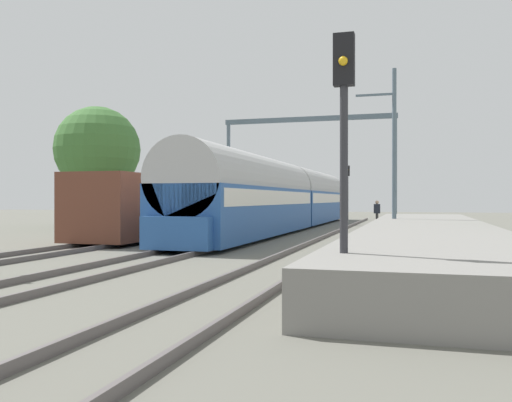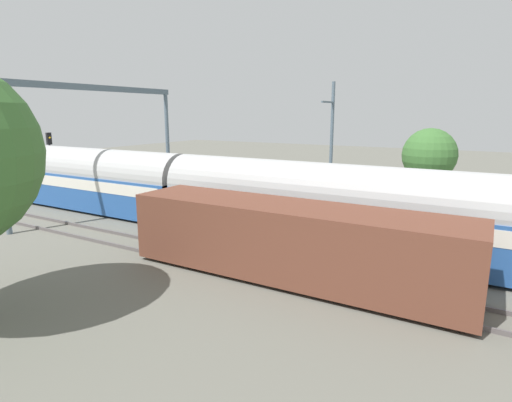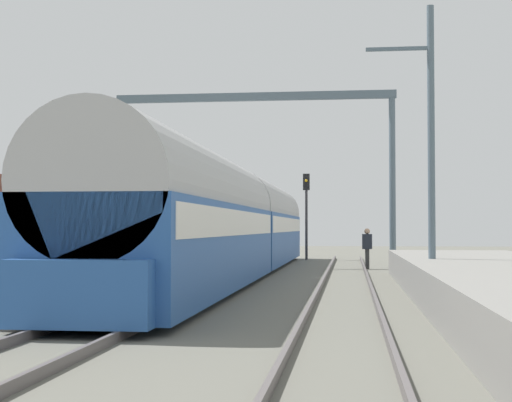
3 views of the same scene
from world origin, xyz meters
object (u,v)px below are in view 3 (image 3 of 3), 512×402
catenary_gantry (254,142)px  person_crossing (367,245)px  freight_car (27,239)px  railway_signal_far (306,204)px  passenger_train (232,222)px

catenary_gantry → person_crossing: bearing=-14.8°
catenary_gantry → freight_car: bearing=-105.3°
freight_car → railway_signal_far: bearing=75.4°
catenary_gantry → passenger_train: bearing=-90.0°
freight_car → person_crossing: (9.19, 13.91, -0.44)m
passenger_train → catenary_gantry: bearing=90.0°
person_crossing → catenary_gantry: bearing=172.4°
person_crossing → railway_signal_far: size_ratio=0.37×
person_crossing → catenary_gantry: (-5.02, 1.33, 4.62)m
railway_signal_far → catenary_gantry: 8.70m
passenger_train → freight_car: 9.62m
railway_signal_far → freight_car: bearing=-104.6°
person_crossing → railway_signal_far: 10.10m
freight_car → railway_signal_far: size_ratio=2.75×
freight_car → passenger_train: bearing=64.3°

